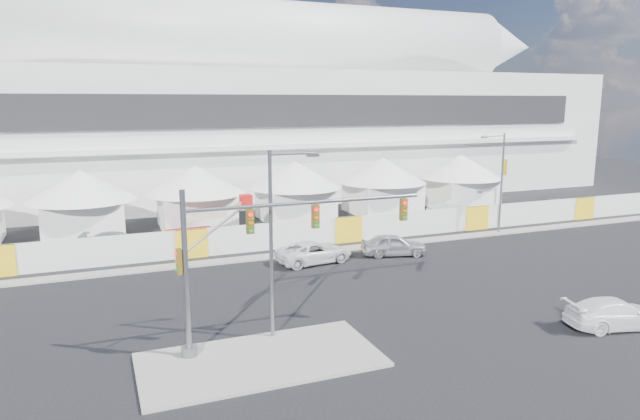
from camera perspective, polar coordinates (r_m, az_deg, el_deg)
name	(u,v)px	position (r m, az deg, el deg)	size (l,w,h in m)	color
ground	(358,317)	(29.48, 3.87, -10.64)	(160.00, 160.00, 0.00)	black
median_island	(261,360)	(24.91, -5.97, -14.68)	(10.00, 5.00, 0.15)	gray
far_curb	(510,232)	(50.19, 18.48, -2.05)	(80.00, 1.20, 0.12)	gray
stadium	(275,112)	(69.35, -4.48, 9.72)	(80.00, 24.80, 21.98)	silver
tent_row	(247,189)	(50.83, -7.33, 2.13)	(53.40, 8.40, 5.40)	white
hoarding_fence	(348,229)	(44.20, 2.79, -1.95)	(70.00, 0.25, 2.00)	silver
scaffold_tower	(550,137)	(84.05, 22.05, 6.81)	(4.40, 4.40, 12.00)	#595B60
sedan_silver	(393,245)	(40.71, 7.36, -3.47)	(4.58, 1.84, 1.56)	silver
pickup_curb	(314,252)	(38.63, -0.61, -4.24)	(5.26, 2.42, 1.46)	white
pickup_near	(616,313)	(31.37, 27.50, -9.15)	(4.93, 2.00, 1.43)	white
lot_car_a	(451,209)	(55.38, 12.97, 0.12)	(4.45, 1.55, 1.47)	silver
lot_car_b	(558,205)	(60.55, 22.69, 0.46)	(4.34, 1.75, 1.48)	black
lot_car_c	(118,243)	(43.66, -19.53, -3.09)	(5.10, 2.07, 1.48)	silver
traffic_mast	(244,257)	(24.63, -7.65, -4.72)	(11.27, 0.69, 7.14)	gray
streetlight_median	(276,232)	(25.49, -4.45, -2.17)	(2.37, 0.24, 8.55)	gray
streetlight_curb	(500,176)	(48.52, 17.56, 3.25)	(2.44, 0.55, 8.24)	gray
boom_lift	(198,230)	(45.14, -12.09, -2.01)	(6.81, 1.76, 3.44)	red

